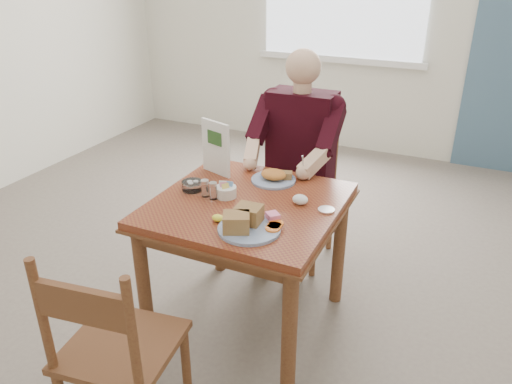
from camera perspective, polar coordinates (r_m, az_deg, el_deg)
The scene contains 15 objects.
floor at distance 2.91m, azimuth -0.88°, elevation -14.39°, with size 6.00×6.00×0.00m, color #695C55.
wall_back at distance 5.13m, azimuth 14.55°, elevation 19.47°, with size 5.50×5.50×0.00m, color silver.
lemon_wedge at distance 2.31m, azimuth -4.34°, elevation -3.00°, with size 0.06×0.04×0.03m, color yellow.
napkin at distance 2.47m, azimuth 5.07°, elevation -0.86°, with size 0.08×0.06×0.05m, color white.
metal_dish at distance 2.42m, azimuth 8.04°, elevation -2.04°, with size 0.08×0.08×0.01m, color silver.
table at distance 2.55m, azimuth -0.98°, elevation -3.29°, with size 0.92×0.92×0.75m.
chair_far at distance 3.28m, azimuth 5.09°, elevation 0.33°, with size 0.42×0.42×0.95m.
chair_near at distance 2.09m, azimuth -15.79°, elevation -17.15°, with size 0.47×0.47×0.95m.
diner at distance 3.07m, azimuth 4.74°, elevation 5.31°, with size 0.53×0.56×1.39m.
near_plate at distance 2.23m, azimuth -1.02°, elevation -3.51°, with size 0.35×0.35×0.09m.
far_plate at distance 2.71m, azimuth 2.13°, elevation 1.74°, with size 0.30×0.30×0.07m.
caddy at distance 2.54m, azimuth -3.45°, elevation 0.06°, with size 0.14×0.14×0.08m.
shakers at distance 2.53m, azimuth -5.39°, elevation 0.30°, with size 0.10×0.06×0.09m.
creamer at distance 2.63m, azimuth -7.30°, elevation 0.74°, with size 0.12×0.12×0.05m.
menu at distance 2.77m, azimuth -4.62°, elevation 5.09°, with size 0.20×0.08×0.30m.
Camera 1 is at (0.98, -2.01, 1.86)m, focal length 35.00 mm.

